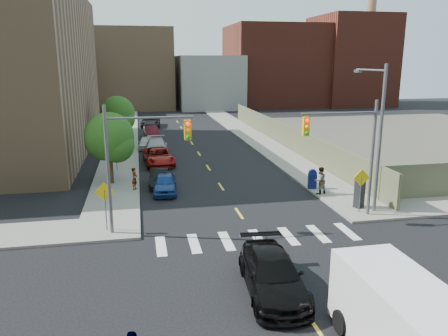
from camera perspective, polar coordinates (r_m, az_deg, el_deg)
name	(u,v)px	position (r m, az deg, el deg)	size (l,w,h in m)	color
ground	(280,274)	(19.99, 7.32, -13.57)	(160.00, 160.00, 0.00)	black
sidewalk_nw	(124,131)	(59.01, -12.89, 4.69)	(3.50, 73.00, 0.15)	gray
sidewalk_ne	(239,128)	(60.52, 1.98, 5.25)	(3.50, 73.00, 0.15)	gray
fence_north	(284,135)	(48.01, 7.80, 4.28)	(0.12, 44.00, 2.50)	#686B4B
gravel_lot	(422,137)	(58.43, 24.49, 3.65)	(36.00, 42.00, 0.06)	#595447
bg_bldg_west	(47,78)	(88.32, -22.07, 10.86)	(14.00, 18.00, 12.00)	#592319
bg_bldg_midwest	(135,69)	(88.78, -11.50, 12.56)	(14.00, 16.00, 15.00)	#8C6B4C
bg_bldg_center	(208,82)	(87.96, -2.10, 11.19)	(12.00, 16.00, 10.00)	gray
bg_bldg_east	(273,66)	(93.03, 6.46, 13.11)	(18.00, 18.00, 16.00)	#592319
bg_bldg_fareast	(350,61)	(97.20, 16.13, 13.28)	(14.00, 16.00, 18.00)	#592319
smokestack	(369,36)	(99.19, 18.47, 16.02)	(1.80, 1.80, 28.00)	#8C6B4C
signal_nw	(137,152)	(23.24, -11.31, 2.08)	(4.59, 0.30, 7.00)	#59595E
signal_ne	(349,144)	(26.06, 16.04, 3.08)	(4.59, 0.30, 7.00)	#59595E
streetlight_ne	(377,128)	(27.79, 19.39, 4.92)	(0.25, 3.70, 9.00)	#59595E
warn_sign_nw	(105,197)	(24.44, -15.29, -3.71)	(1.06, 0.06, 2.83)	#59595E
warn_sign_ne	(361,183)	(27.61, 17.47, -1.84)	(1.06, 0.06, 2.83)	#59595E
warn_sign_midwest	(116,149)	(37.52, -13.94, 2.45)	(1.06, 0.06, 2.83)	#59595E
tree_west_near	(109,140)	(33.38, -14.73, 3.61)	(3.66, 3.64, 5.52)	#332114
tree_west_far	(118,115)	(48.20, -13.73, 6.73)	(3.66, 3.64, 5.52)	#332114
parked_car_blue	(165,183)	(31.28, -7.74, -1.98)	(1.62, 4.04, 1.38)	navy
parked_car_black	(159,178)	(33.02, -8.46, -1.26)	(1.33, 3.82, 1.26)	black
parked_car_red	(159,156)	(39.73, -8.53, 1.51)	(2.50, 5.42, 1.51)	maroon
parked_car_silver	(156,146)	(44.42, -8.83, 2.83)	(2.15, 5.29, 1.53)	#A2A4AA
parked_car_white	(146,143)	(47.19, -10.11, 3.28)	(1.53, 3.82, 1.30)	silver
parked_car_maroon	(151,132)	(53.32, -9.47, 4.62)	(1.57, 4.49, 1.48)	#3E0C14
parked_car_grey	(150,121)	(62.86, -9.59, 6.04)	(2.59, 5.61, 1.56)	black
black_sedan	(273,274)	(18.21, 6.36, -13.63)	(2.22, 5.47, 1.59)	black
cargo_van	(403,321)	(15.14, 22.36, -18.05)	(2.51, 5.95, 2.72)	white
mailbox	(312,179)	(32.13, 11.47, -1.42)	(0.67, 0.56, 1.43)	#0E1654
payphone	(359,193)	(28.66, 17.27, -3.17)	(0.55, 0.45, 1.85)	black
pedestrian_west	(135,179)	(31.84, -11.60, -1.38)	(0.58, 0.38, 1.59)	gray
pedestrian_east	(320,181)	(30.86, 12.44, -1.61)	(0.92, 0.72, 1.90)	gray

